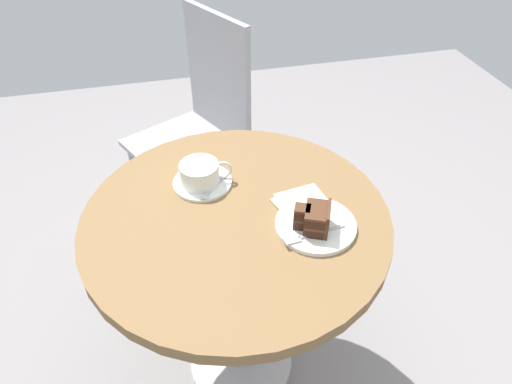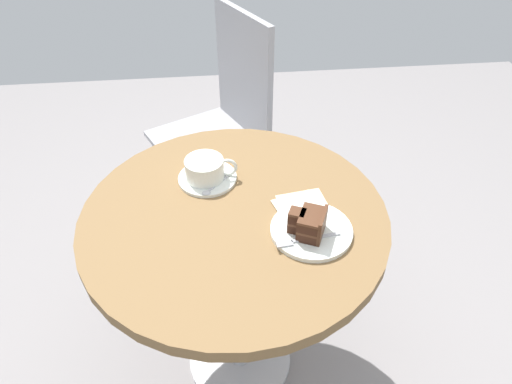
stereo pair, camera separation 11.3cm
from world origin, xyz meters
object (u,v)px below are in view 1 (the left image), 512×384
at_px(teaspoon, 211,191).
at_px(fork, 308,236).
at_px(cafe_chair, 202,117).
at_px(cake_slice, 315,218).
at_px(coffee_cup, 200,173).
at_px(saucer, 203,182).
at_px(cake_plate, 316,225).
at_px(napkin, 302,204).

xyz_separation_m(teaspoon, fork, (0.19, -0.22, 0.00)).
height_order(teaspoon, cafe_chair, cafe_chair).
bearing_deg(cake_slice, coffee_cup, 134.60).
height_order(teaspoon, cake_slice, cake_slice).
bearing_deg(fork, saucer, -59.02).
distance_m(teaspoon, cafe_chair, 0.66).
distance_m(teaspoon, fork, 0.29).
bearing_deg(coffee_cup, cake_slice, -45.40).
distance_m(teaspoon, cake_plate, 0.29).
xyz_separation_m(coffee_cup, fork, (0.21, -0.26, -0.02)).
relative_size(teaspoon, cafe_chair, 0.09).
height_order(teaspoon, cake_plate, teaspoon).
relative_size(saucer, teaspoon, 1.87).
bearing_deg(fork, cake_plate, -139.21).
relative_size(cake_plate, cafe_chair, 0.21).
xyz_separation_m(fork, cafe_chair, (-0.13, 0.85, -0.16)).
bearing_deg(coffee_cup, teaspoon, -67.07).
distance_m(cake_plate, napkin, 0.08).
distance_m(saucer, napkin, 0.27).
bearing_deg(saucer, fork, -51.77).
distance_m(cake_slice, fork, 0.04).
xyz_separation_m(teaspoon, cake_slice, (0.22, -0.19, 0.03)).
xyz_separation_m(cake_plate, cafe_chair, (-0.17, 0.81, -0.16)).
distance_m(napkin, cafe_chair, 0.76).
xyz_separation_m(teaspoon, cake_plate, (0.22, -0.18, -0.01)).
height_order(cake_slice, cafe_chair, cafe_chair).
xyz_separation_m(coffee_cup, cake_plate, (0.24, -0.22, -0.03)).
relative_size(coffee_cup, cake_slice, 1.44).
xyz_separation_m(saucer, cafe_chair, (0.07, 0.59, -0.15)).
relative_size(coffee_cup, cafe_chair, 0.15).
bearing_deg(fork, cake_slice, -142.90).
bearing_deg(cafe_chair, napkin, -14.30).
height_order(saucer, coffee_cup, coffee_cup).
bearing_deg(coffee_cup, cake_plate, -42.54).
bearing_deg(napkin, coffee_cup, 149.50).
bearing_deg(cafe_chair, fork, -17.80).
relative_size(saucer, napkin, 1.04).
bearing_deg(coffee_cup, napkin, -30.50).
xyz_separation_m(coffee_cup, napkin, (0.24, -0.14, -0.04)).
distance_m(teaspoon, napkin, 0.24).
height_order(saucer, cafe_chair, cafe_chair).
bearing_deg(teaspoon, cafe_chair, -142.62).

